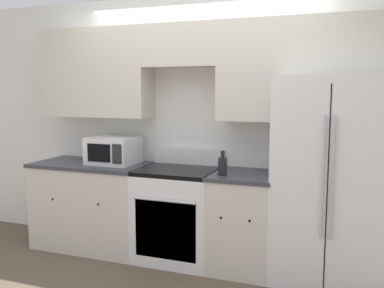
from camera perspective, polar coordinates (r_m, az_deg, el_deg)
The scene contains 8 objects.
ground_plane at distance 4.07m, azimuth -1.60°, elevation -16.83°, with size 12.00×12.00×0.00m, color brown.
wall_back at distance 4.26m, azimuth 1.38°, elevation 5.55°, with size 8.00×0.39×2.60m.
lower_cabinets_left at distance 4.68m, azimuth -13.07°, elevation -7.91°, with size 1.21×0.64×0.90m.
lower_cabinets_right at distance 4.04m, azimuth 6.87°, elevation -10.21°, with size 0.58×0.64×0.90m.
oven_range at distance 4.24m, azimuth -1.91°, elevation -9.28°, with size 0.75×0.65×1.06m.
refrigerator at distance 3.88m, azimuth 17.88°, elevation -4.57°, with size 0.92×0.75×1.78m.
microwave at distance 4.48m, azimuth -10.42°, elevation -0.83°, with size 0.47×0.43×0.28m.
bottle at distance 3.83m, azimuth 4.10°, elevation -2.88°, with size 0.08×0.08×0.22m.
Camera 1 is at (1.40, -3.44, 1.67)m, focal length 40.00 mm.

